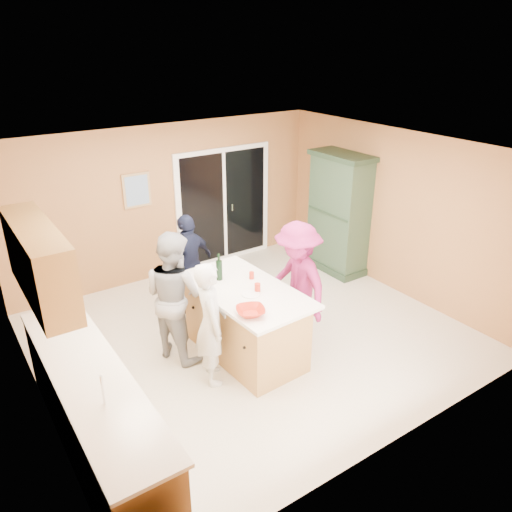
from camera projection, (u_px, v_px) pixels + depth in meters
floor at (251, 335)px, 7.03m from camera, size 5.50×5.50×0.00m
ceiling at (250, 151)px, 5.97m from camera, size 5.50×5.00×0.10m
wall_back at (169, 202)px, 8.39m from camera, size 5.50×0.10×2.60m
wall_front at (400, 339)px, 4.61m from camera, size 5.50×0.10×2.60m
wall_left at (27, 310)px, 5.09m from camera, size 0.10×5.00×2.60m
wall_right at (395, 212)px, 7.91m from camera, size 0.10×5.00×2.60m
left_cabinet_run at (99, 423)px, 4.79m from camera, size 0.65×3.05×1.24m
upper_cabinets at (39, 262)px, 4.80m from camera, size 0.35×1.60×0.75m
sliding_door at (224, 206)px, 9.01m from camera, size 1.90×0.07×2.10m
framed_picture at (137, 190)px, 7.97m from camera, size 0.46×0.04×0.56m
kitchen_island at (245, 324)px, 6.45m from camera, size 1.09×1.89×0.97m
green_hutch at (339, 215)px, 8.64m from camera, size 0.60×1.14×2.10m
woman_white at (211, 323)px, 5.85m from camera, size 0.54×0.66×1.56m
woman_grey at (174, 296)px, 6.30m from camera, size 0.88×1.00×1.72m
woman_navy at (189, 264)px, 7.37m from camera, size 0.98×0.68×1.54m
woman_magenta at (297, 283)px, 6.65m from camera, size 0.68×1.13×1.70m
serving_bowl at (251, 311)px, 5.65m from camera, size 0.43×0.43×0.08m
tulip_vase at (49, 298)px, 5.66m from camera, size 0.24×0.19×0.40m
tumbler_near at (257, 288)px, 6.15m from camera, size 0.10×0.10×0.11m
tumbler_far at (252, 275)px, 6.48m from camera, size 0.07×0.07×0.09m
wine_bottle at (219, 270)px, 6.42m from camera, size 0.08×0.08×0.36m
white_plate at (251, 294)px, 6.09m from camera, size 0.24×0.24×0.02m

